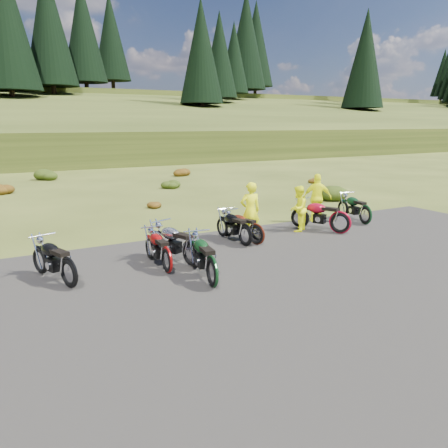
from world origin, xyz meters
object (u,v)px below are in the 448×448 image
motorcycle_0 (70,289)px  motorcycle_7 (365,225)px  motorcycle_3 (193,268)px  person_middle (250,212)px

motorcycle_0 → motorcycle_7: motorcycle_0 is taller
motorcycle_3 → person_middle: 3.41m
motorcycle_7 → motorcycle_3: bearing=108.2°
motorcycle_0 → person_middle: person_middle is taller
motorcycle_3 → motorcycle_7: motorcycle_3 is taller
motorcycle_3 → motorcycle_7: bearing=-99.9°
motorcycle_0 → person_middle: bearing=-93.8°
motorcycle_3 → person_middle: bearing=-79.5°
motorcycle_7 → person_middle: bearing=94.8°
motorcycle_0 → person_middle: (5.90, 1.71, 0.93)m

